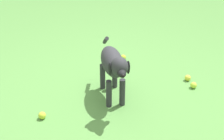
# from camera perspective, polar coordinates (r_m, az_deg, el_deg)

# --- Properties ---
(ground) EXTENTS (14.00, 14.00, 0.00)m
(ground) POSITION_cam_1_polar(r_m,az_deg,el_deg) (2.98, 0.19, -5.04)
(ground) COLOR #548C42
(dog) EXTENTS (0.83, 0.21, 0.56)m
(dog) POSITION_cam_1_polar(r_m,az_deg,el_deg) (2.77, 0.21, 1.03)
(dog) COLOR #2D2D33
(dog) RESTS_ON ground
(tennis_ball_0) EXTENTS (0.07, 0.07, 0.07)m
(tennis_ball_0) POSITION_cam_1_polar(r_m,az_deg,el_deg) (2.75, -13.03, -8.33)
(tennis_ball_0) COLOR #C0D436
(tennis_ball_0) RESTS_ON ground
(tennis_ball_1) EXTENTS (0.07, 0.07, 0.07)m
(tennis_ball_1) POSITION_cam_1_polar(r_m,az_deg,el_deg) (3.68, 2.12, 2.41)
(tennis_ball_1) COLOR #C5E033
(tennis_ball_1) RESTS_ON ground
(tennis_ball_2) EXTENTS (0.07, 0.07, 0.07)m
(tennis_ball_2) POSITION_cam_1_polar(r_m,az_deg,el_deg) (3.33, 14.07, -1.44)
(tennis_ball_2) COLOR #D8D441
(tennis_ball_2) RESTS_ON ground
(tennis_ball_3) EXTENTS (0.07, 0.07, 0.07)m
(tennis_ball_3) POSITION_cam_1_polar(r_m,az_deg,el_deg) (3.22, 15.11, -2.77)
(tennis_ball_3) COLOR #C1E33E
(tennis_ball_3) RESTS_ON ground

